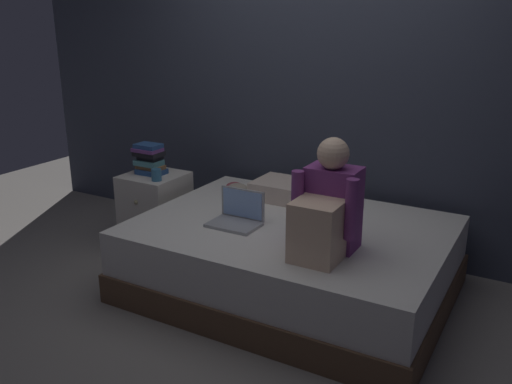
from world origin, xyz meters
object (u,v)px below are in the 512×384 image
Objects in this scene: person_sitting at (327,211)px; mug at (156,175)px; nightstand at (156,210)px; book_stack at (149,159)px; bed at (291,258)px; pillow at (292,191)px; clothes_pile at (236,190)px; laptop at (237,216)px.

mug is at bearing 166.47° from person_sitting.
mug reaches higher than nightstand.
person_sitting reaches higher than book_stack.
bed is at bearing -8.26° from book_stack.
pillow reaches higher than clothes_pile.
nightstand is 0.89× the size of person_sitting.
bed is at bearing 29.33° from laptop.
bed is 0.46m from laptop.
book_stack is 0.92× the size of clothes_pile.
pillow is (0.09, 0.62, 0.01)m from laptop.
laptop reaches higher than pillow.
clothes_pile is at bearing 122.72° from laptop.
clothes_pile is at bearing 152.97° from bed.
pillow is at bearing 21.82° from mug.
laptop is (-0.67, 0.13, -0.20)m from person_sitting.
person_sitting is 2.74× the size of book_stack.
mug is at bearing 176.63° from bed.
laptop reaches higher than clothes_pile.
laptop is (0.99, -0.36, 0.24)m from nightstand.
nightstand is 1.14m from pillow.
clothes_pile is at bearing -162.00° from pillow.
book_stack reaches higher than nightstand.
nightstand is (-1.30, 0.19, 0.05)m from bed.
nightstand reaches higher than bed.
clothes_pile is (-0.41, -0.13, -0.02)m from pillow.
pillow is at bearing 18.00° from clothes_pile.
pillow is (-0.58, 0.75, -0.19)m from person_sitting.
person_sitting reaches higher than clothes_pile.
clothes_pile is (0.71, 0.12, -0.18)m from book_stack.
pillow is (1.08, 0.26, 0.25)m from nightstand.
laptop is 1.24× the size of clothes_pile.
person_sitting is at bearing -13.53° from mug.
person_sitting is 1.17× the size of pillow.
nightstand is 0.41m from book_stack.
bed is at bearing -3.37° from mug.
book_stack reaches higher than laptop.
book_stack is at bearing 171.92° from nightstand.
nightstand reaches higher than clothes_pile.
pillow is (-0.22, 0.45, 0.31)m from bed.
person_sitting is 0.71m from laptop.
pillow is 1.16m from book_stack.
book_stack is 0.22m from mug.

